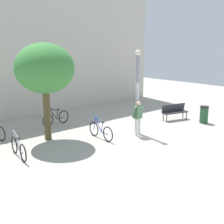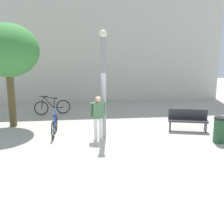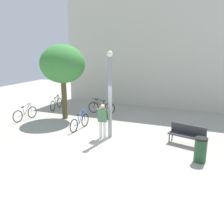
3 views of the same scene
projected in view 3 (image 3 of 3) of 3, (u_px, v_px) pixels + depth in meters
name	position (u px, v px, depth m)	size (l,w,h in m)	color
ground_plane	(117.00, 146.00, 10.89)	(36.00, 36.00, 0.00)	#A8A399
building_facade	(162.00, 49.00, 17.74)	(14.22, 2.00, 8.17)	beige
lamppost	(110.00, 92.00, 11.48)	(0.28, 0.28, 4.07)	gray
person_by_lamppost	(103.00, 119.00, 11.60)	(0.61, 0.33, 1.67)	white
park_bench	(187.00, 133.00, 10.93)	(1.67, 0.86, 0.92)	#2D2D33
plaza_tree	(63.00, 64.00, 14.40)	(2.62, 2.62, 4.40)	brown
bicycle_green	(56.00, 104.00, 17.36)	(0.36, 1.79, 0.97)	black
bicycle_silver	(25.00, 114.00, 14.75)	(0.25, 1.80, 0.97)	black
bicycle_blue	(80.00, 122.00, 13.06)	(0.13, 1.81, 0.97)	black
bicycle_black	(102.00, 107.00, 16.29)	(1.79, 0.35, 0.97)	black
trash_bin	(200.00, 150.00, 9.32)	(0.48, 0.48, 0.96)	#234C2D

